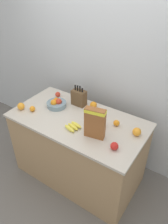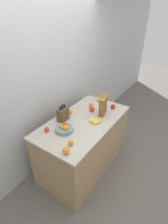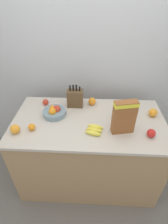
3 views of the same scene
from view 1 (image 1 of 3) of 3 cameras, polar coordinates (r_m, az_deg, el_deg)
The scene contains 15 objects.
ground_plane at distance 3.12m, azimuth -1.37°, elevation -15.59°, with size 14.00×14.00×0.00m, color slate.
wall_back at distance 2.77m, azimuth 5.95°, elevation 11.04°, with size 9.00×0.06×2.60m.
counter at distance 2.78m, azimuth -1.50°, elevation -9.48°, with size 1.56×0.83×0.92m.
knife_block at distance 2.68m, azimuth -1.34°, elevation 3.79°, with size 0.17×0.11×0.29m.
cereal_box at distance 2.14m, azimuth 2.87°, elevation -2.66°, with size 0.22×0.11×0.33m.
fruit_bowl at distance 2.70m, azimuth -7.19°, elevation 2.20°, with size 0.24×0.24×0.11m.
banana_bunch at distance 2.34m, azimuth -2.92°, elevation -3.83°, with size 0.18×0.17×0.04m.
apple_by_knife_block at distance 2.10m, azimuth 7.93°, elevation -8.81°, with size 0.08×0.08×0.08m, color red.
apple_near_bananas at distance 2.36m, azimuth 4.76°, elevation -2.90°, with size 0.08×0.08×0.08m, color red.
apple_middle at distance 2.90m, azimuth -6.86°, elevation 4.59°, with size 0.07×0.07×0.07m, color red.
orange_front_right at distance 2.73m, azimuth -16.13°, elevation 1.46°, with size 0.09×0.09×0.09m, color orange.
orange_mid_right at distance 2.30m, azimuth 13.62°, elevation -5.04°, with size 0.09×0.09×0.09m, color orange.
orange_front_left at distance 2.39m, azimuth 8.47°, elevation -2.87°, with size 0.07×0.07×0.07m, color orange.
orange_front_center at distance 2.65m, azimuth 2.47°, elevation 1.85°, with size 0.09×0.09×0.09m, color orange.
orange_back_center at distance 2.66m, azimuth -13.34°, elevation 0.82°, with size 0.07×0.07×0.07m, color orange.
Camera 1 is at (1.18, -1.62, 2.39)m, focal length 35.00 mm.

